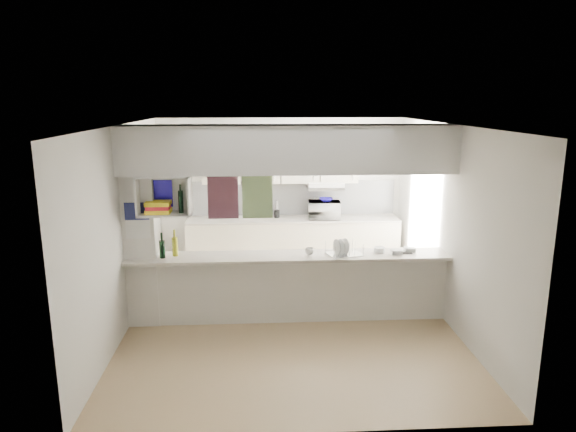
{
  "coord_description": "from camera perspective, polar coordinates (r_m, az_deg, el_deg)",
  "views": [
    {
      "loc": [
        -0.38,
        -6.41,
        2.92
      ],
      "look_at": [
        0.02,
        0.5,
        1.33
      ],
      "focal_mm": 32.0,
      "sensor_mm": 36.0,
      "label": 1
    }
  ],
  "objects": [
    {
      "name": "cup",
      "position": [
        6.68,
        2.39,
        -3.94
      ],
      "size": [
        0.13,
        0.13,
        0.09
      ],
      "primitive_type": "imported",
      "rotation": [
        0.0,
        0.0,
        -0.17
      ],
      "color": "white",
      "rests_on": "dish_rack"
    },
    {
      "name": "microwave",
      "position": [
        8.73,
        4.06,
        0.68
      ],
      "size": [
        0.56,
        0.4,
        0.3
      ],
      "primitive_type": "imported",
      "rotation": [
        0.0,
        0.0,
        3.07
      ],
      "color": "white",
      "rests_on": "bench_top"
    },
    {
      "name": "bowl",
      "position": [
        8.7,
        4.23,
        1.82
      ],
      "size": [
        0.23,
        0.23,
        0.06
      ],
      "primitive_type": "imported",
      "color": "#180E9B",
      "rests_on": "microwave"
    },
    {
      "name": "wall_right",
      "position": [
        7.06,
        17.35,
        -0.91
      ],
      "size": [
        0.0,
        4.8,
        4.8
      ],
      "primitive_type": "plane",
      "rotation": [
        1.57,
        0.0,
        -1.57
      ],
      "color": "silver",
      "rests_on": "floor"
    },
    {
      "name": "servery_partition",
      "position": [
        6.54,
        -1.43,
        1.83
      ],
      "size": [
        4.2,
        0.5,
        2.6
      ],
      "color": "silver",
      "rests_on": "floor"
    },
    {
      "name": "wine_bottles",
      "position": [
        6.79,
        -13.1,
        -3.39
      ],
      "size": [
        0.22,
        0.15,
        0.35
      ],
      "color": "black",
      "rests_on": "breakfast_bar"
    },
    {
      "name": "dish_rack",
      "position": [
        6.75,
        6.24,
        -3.57
      ],
      "size": [
        0.5,
        0.43,
        0.23
      ],
      "rotation": [
        0.0,
        0.0,
        0.3
      ],
      "color": "silver",
      "rests_on": "breakfast_bar"
    },
    {
      "name": "kitchen_run",
      "position": [
        8.82,
        0.29,
        -0.8
      ],
      "size": [
        3.6,
        0.63,
        2.24
      ],
      "color": "#ECE3C8",
      "rests_on": "floor"
    },
    {
      "name": "wall_left",
      "position": [
        6.83,
        -17.79,
        -1.4
      ],
      "size": [
        0.0,
        4.8,
        4.8
      ],
      "primitive_type": "plane",
      "rotation": [
        1.57,
        0.0,
        1.57
      ],
      "color": "silver",
      "rests_on": "floor"
    },
    {
      "name": "cubby_shelf",
      "position": [
        6.57,
        -13.67,
        1.98
      ],
      "size": [
        0.65,
        0.35,
        0.5
      ],
      "color": "white",
      "rests_on": "bulkhead"
    },
    {
      "name": "plastic_tubs",
      "position": [
        6.95,
        11.57,
        -3.77
      ],
      "size": [
        0.55,
        0.22,
        0.07
      ],
      "color": "silver",
      "rests_on": "breakfast_bar"
    },
    {
      "name": "utensil_jar",
      "position": [
        8.78,
        -1.25,
        0.23
      ],
      "size": [
        0.1,
        0.1,
        0.13
      ],
      "primitive_type": "cylinder",
      "color": "black",
      "rests_on": "bench_top"
    },
    {
      "name": "wall_back",
      "position": [
        8.97,
        -0.83,
        2.54
      ],
      "size": [
        4.2,
        0.0,
        4.2
      ],
      "primitive_type": "plane",
      "rotation": [
        1.57,
        0.0,
        0.0
      ],
      "color": "silver",
      "rests_on": "floor"
    },
    {
      "name": "ceiling",
      "position": [
        6.43,
        0.09,
        10.1
      ],
      "size": [
        4.8,
        4.8,
        0.0
      ],
      "primitive_type": "plane",
      "color": "white",
      "rests_on": "wall_back"
    },
    {
      "name": "knife_block",
      "position": [
        8.8,
        -2.47,
        0.43
      ],
      "size": [
        0.11,
        0.1,
        0.19
      ],
      "primitive_type": "cube",
      "rotation": [
        0.0,
        0.0,
        0.25
      ],
      "color": "#4E2F1A",
      "rests_on": "bench_top"
    },
    {
      "name": "floor",
      "position": [
        7.05,
        0.08,
        -11.5
      ],
      "size": [
        4.8,
        4.8,
        0.0
      ],
      "primitive_type": "plane",
      "color": "tan",
      "rests_on": "ground"
    }
  ]
}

